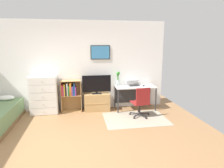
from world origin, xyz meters
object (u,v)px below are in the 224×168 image
bookshelf (70,93)px  computer_mouse (144,86)px  desk (134,90)px  bamboo_vase (118,78)px  office_chair (141,101)px  dresser (44,95)px  television (97,85)px  tv_stand (97,102)px  laptop (133,83)px  wine_glass (126,83)px

bookshelf → computer_mouse: size_ratio=9.15×
bookshelf → desk: (1.97, -0.06, 0.03)m
bamboo_vase → computer_mouse: bearing=-16.5°
office_chair → computer_mouse: office_chair is taller
dresser → computer_mouse: dresser is taller
television → desk: bearing=0.4°
desk → bamboo_vase: size_ratio=2.81×
dresser → tv_stand: 1.57m
laptop → bamboo_vase: (-0.48, 0.08, 0.17)m
dresser → bamboo_vase: bamboo_vase is taller
desk → office_chair: 0.79m
television → office_chair: bearing=-33.7°
tv_stand → office_chair: office_chair is taller
office_chair → computer_mouse: bearing=61.4°
desk → office_chair: (-0.02, -0.78, -0.15)m
desk → computer_mouse: (0.26, -0.12, 0.15)m
television → wine_glass: television is taller
computer_mouse → bamboo_vase: 0.82m
bookshelf → laptop: bearing=-1.0°
television → desk: television is taller
desk → office_chair: size_ratio=1.42×
laptop → tv_stand: bearing=175.1°
bookshelf → office_chair: bookshelf is taller
dresser → television: bearing=-0.3°
television → laptop: size_ratio=2.05×
desk → office_chair: bearing=-91.3°
computer_mouse → bamboo_vase: size_ratio=0.24×
desk → bamboo_vase: 0.63m
tv_stand → computer_mouse: (1.43, -0.14, 0.49)m
office_chair → computer_mouse: size_ratio=8.27×
laptop → bookshelf: bearing=173.5°
computer_mouse → television: bearing=175.4°
dresser → office_chair: dresser is taller
television → office_chair: 1.44m
bamboo_vase → dresser: bearing=-177.3°
laptop → computer_mouse: size_ratio=4.03×
dresser → laptop: (2.69, 0.03, 0.24)m
bamboo_vase → wine_glass: size_ratio=2.42×
bookshelf → television: bearing=-4.9°
bamboo_vase → wine_glass: 0.35m
dresser → wine_glass: dresser is taller
office_chair → bamboo_vase: bearing=112.8°
bookshelf → wine_glass: (1.66, -0.23, 0.31)m
office_chair → television: bearing=140.4°
wine_glass → bookshelf: bearing=172.0°
dresser → television: 1.56m
laptop → wine_glass: bearing=-151.1°
tv_stand → laptop: laptop is taller
bamboo_vase → wine_glass: (0.19, -0.27, -0.09)m
dresser → wine_glass: bearing=-4.1°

